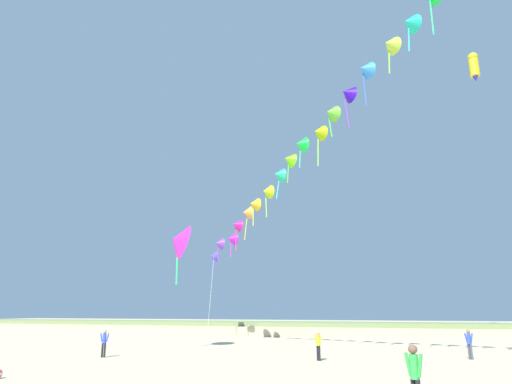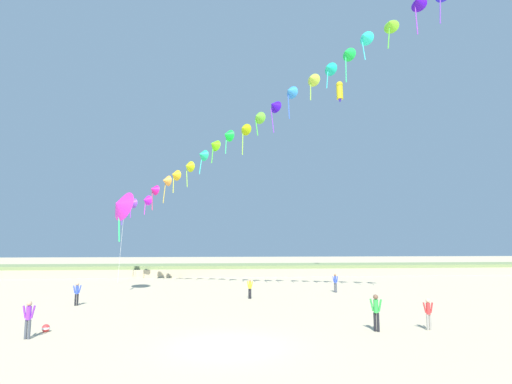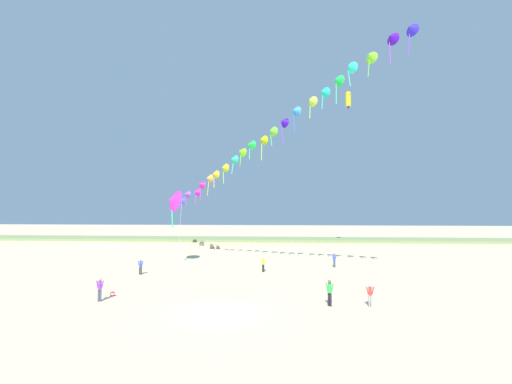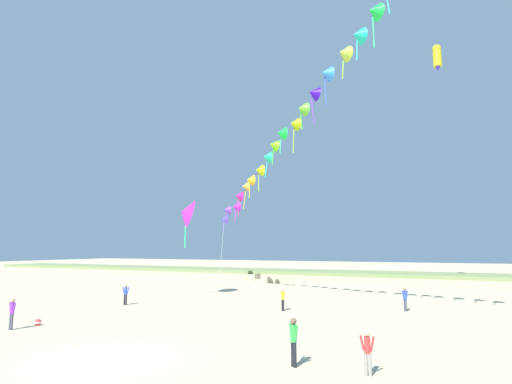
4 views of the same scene
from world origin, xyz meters
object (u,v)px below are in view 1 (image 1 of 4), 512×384
Objects in this scene: person_mid_center at (469,342)px; person_far_right at (415,374)px; large_kite_low_lead at (474,66)px; person_near_left at (318,344)px; large_kite_mid_trail at (178,241)px; person_far_left at (104,341)px.

person_mid_center is 0.92× the size of person_far_right.
large_kite_low_lead is (5.86, 22.51, 20.16)m from person_far_right.
person_mid_center is at bearing 23.31° from person_near_left.
person_near_left is 13.28m from large_kite_mid_trail.
person_mid_center reaches higher than person_far_left.
person_mid_center is 19.76m from large_kite_mid_trail.
large_kite_low_lead is at bearing 65.68° from person_mid_center.
person_far_right is at bearing -30.04° from person_far_left.
person_mid_center is 15.76m from person_far_right.
person_far_right is at bearing -104.58° from large_kite_low_lead.
person_near_left is 13.19m from person_far_right.
large_kite_low_lead is at bearing 43.42° from person_near_left.
person_near_left is at bearing -156.69° from person_mid_center.
person_mid_center is 1.04× the size of person_far_left.
large_kite_low_lead is at bearing 75.42° from person_far_right.
person_near_left is 12.26m from person_far_left.
person_far_left is (-12.05, -2.29, 0.02)m from person_near_left.
large_kite_low_lead reaches higher than large_kite_mid_trail.
large_kite_mid_trail is (-21.79, -6.55, -13.67)m from large_kite_low_lead.
large_kite_low_lead reaches higher than person_far_left.
person_near_left is 25.25m from large_kite_low_lead.
large_kite_low_lead is (10.92, 10.33, 20.29)m from person_near_left.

